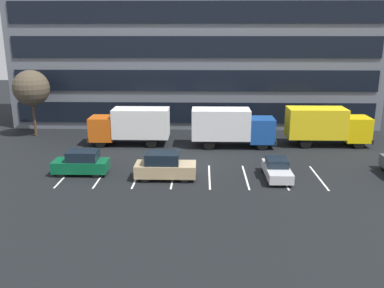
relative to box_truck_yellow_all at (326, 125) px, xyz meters
The scene contains 10 objects.
ground_plane 14.49m from the box_truck_yellow_all, 153.74° to the right, with size 120.00×120.00×0.00m, color black.
office_building 18.65m from the box_truck_yellow_all, 137.93° to the left, with size 41.81×10.77×18.00m.
lot_markings 15.98m from the box_truck_yellow_all, 144.27° to the right, with size 19.74×5.40×0.01m.
box_truck_yellow_all is the anchor object (origin of this frame).
box_truck_orange 18.99m from the box_truck_yellow_all, behind, with size 7.83×2.59×3.63m.
box_truck_blue 9.29m from the box_truck_yellow_all, behind, with size 8.01×2.65×3.71m.
suv_tan 17.84m from the box_truck_yellow_all, 146.57° to the right, with size 4.58×1.94×2.07m.
suv_forest 23.28m from the box_truck_yellow_all, 157.44° to the right, with size 4.25×1.80×1.92m.
sedan_silver 11.43m from the box_truck_yellow_all, 123.87° to the right, with size 1.77×4.23×1.52m.
bare_tree 30.16m from the box_truck_yellow_all, behind, with size 3.74×3.74×7.01m.
Camera 1 is at (0.82, -32.85, 10.92)m, focal length 38.42 mm.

